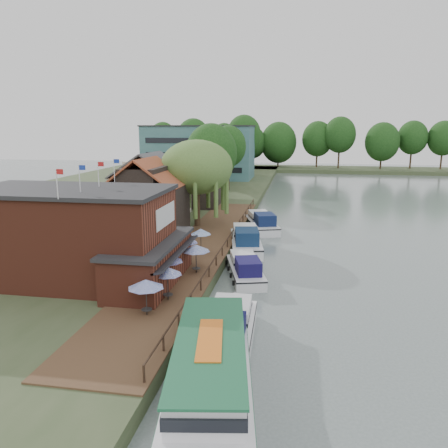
# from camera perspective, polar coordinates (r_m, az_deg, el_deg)

# --- Properties ---
(ground) EXTENTS (260.00, 260.00, 0.00)m
(ground) POSITION_cam_1_polar(r_m,az_deg,el_deg) (34.01, 6.62, -9.68)
(ground) COLOR #566362
(ground) RESTS_ON ground
(land_bank) EXTENTS (50.00, 140.00, 1.00)m
(land_bank) POSITION_cam_1_polar(r_m,az_deg,el_deg) (74.59, -15.34, 2.59)
(land_bank) COLOR #384728
(land_bank) RESTS_ON ground
(quay_deck) EXTENTS (6.00, 50.00, 0.10)m
(quay_deck) POSITION_cam_1_polar(r_m,az_deg,el_deg) (44.15, -3.01, -2.93)
(quay_deck) COLOR #47301E
(quay_deck) RESTS_ON land_bank
(quay_rail) EXTENTS (0.20, 49.00, 1.00)m
(quay_rail) POSITION_cam_1_polar(r_m,az_deg,el_deg) (44.00, 0.57, -2.36)
(quay_rail) COLOR black
(quay_rail) RESTS_ON land_bank
(pub) EXTENTS (20.00, 11.00, 7.30)m
(pub) POSITION_cam_1_polar(r_m,az_deg,el_deg) (35.16, -16.70, -1.42)
(pub) COLOR maroon
(pub) RESTS_ON land_bank
(hotel_block) EXTENTS (25.40, 12.40, 12.30)m
(hotel_block) POSITION_cam_1_polar(r_m,az_deg,el_deg) (104.32, -3.26, 9.41)
(hotel_block) COLOR #38666B
(hotel_block) RESTS_ON land_bank
(cottage_a) EXTENTS (8.60, 7.60, 8.50)m
(cottage_a) POSITION_cam_1_polar(r_m,az_deg,el_deg) (48.97, -10.05, 3.46)
(cottage_a) COLOR black
(cottage_a) RESTS_ON land_bank
(cottage_b) EXTENTS (9.60, 8.60, 8.50)m
(cottage_b) POSITION_cam_1_polar(r_m,az_deg,el_deg) (59.29, -9.53, 5.04)
(cottage_b) COLOR beige
(cottage_b) RESTS_ON land_bank
(cottage_c) EXTENTS (7.60, 7.60, 8.50)m
(cottage_c) POSITION_cam_1_polar(r_m,az_deg,el_deg) (66.75, -3.71, 6.01)
(cottage_c) COLOR black
(cottage_c) RESTS_ON land_bank
(willow) EXTENTS (8.60, 8.60, 10.43)m
(willow) POSITION_cam_1_polar(r_m,az_deg,el_deg) (52.30, -3.56, 5.27)
(willow) COLOR #476B2D
(willow) RESTS_ON land_bank
(umbrella_0) EXTENTS (2.31, 2.31, 2.38)m
(umbrella_0) POSITION_cam_1_polar(r_m,az_deg,el_deg) (28.42, -10.12, -9.40)
(umbrella_0) COLOR #1B3097
(umbrella_0) RESTS_ON quay_deck
(umbrella_1) EXTENTS (2.04, 2.04, 2.38)m
(umbrella_1) POSITION_cam_1_polar(r_m,az_deg,el_deg) (30.58, -7.37, -7.70)
(umbrella_1) COLOR navy
(umbrella_1) RESTS_ON quay_deck
(umbrella_2) EXTENTS (2.36, 2.36, 2.38)m
(umbrella_2) POSITION_cam_1_polar(r_m,az_deg,el_deg) (33.39, -7.35, -5.94)
(umbrella_2) COLOR navy
(umbrella_2) RESTS_ON quay_deck
(umbrella_3) EXTENTS (2.31, 2.31, 2.38)m
(umbrella_3) POSITION_cam_1_polar(r_m,az_deg,el_deg) (35.87, -3.66, -4.55)
(umbrella_3) COLOR navy
(umbrella_3) RESTS_ON quay_deck
(umbrella_4) EXTENTS (2.12, 2.12, 2.38)m
(umbrella_4) POSITION_cam_1_polar(r_m,az_deg,el_deg) (38.47, -4.98, -3.39)
(umbrella_4) COLOR #1B2295
(umbrella_4) RESTS_ON quay_deck
(umbrella_5) EXTENTS (1.99, 1.99, 2.38)m
(umbrella_5) POSITION_cam_1_polar(r_m,az_deg,el_deg) (41.35, -3.03, -2.22)
(umbrella_5) COLOR #1C4F9B
(umbrella_5) RESTS_ON quay_deck
(cruiser_0) EXTENTS (3.61, 10.22, 2.46)m
(cruiser_0) POSITION_cam_1_polar(r_m,az_deg,el_deg) (26.64, 0.53, -13.23)
(cruiser_0) COLOR white
(cruiser_0) RESTS_ON ground
(cruiser_1) EXTENTS (5.15, 9.36, 2.12)m
(cruiser_1) POSITION_cam_1_polar(r_m,az_deg,el_deg) (38.06, 2.79, -5.46)
(cruiser_1) COLOR silver
(cruiser_1) RESTS_ON ground
(cruiser_2) EXTENTS (5.21, 10.96, 2.58)m
(cruiser_2) POSITION_cam_1_polar(r_m,az_deg,el_deg) (46.79, 2.86, -1.74)
(cruiser_2) COLOR white
(cruiser_2) RESTS_ON ground
(cruiser_3) EXTENTS (6.10, 10.53, 2.43)m
(cruiser_3) POSITION_cam_1_polar(r_m,az_deg,el_deg) (55.75, 4.93, 0.49)
(cruiser_3) COLOR silver
(cruiser_3) RESTS_ON ground
(tour_boat) EXTENTS (6.22, 14.74, 3.12)m
(tour_boat) POSITION_cam_1_polar(r_m,az_deg,el_deg) (21.38, -1.91, -19.23)
(tour_boat) COLOR silver
(tour_boat) RESTS_ON ground
(swan) EXTENTS (0.44, 0.44, 0.44)m
(swan) POSITION_cam_1_polar(r_m,az_deg,el_deg) (22.69, -3.95, -21.20)
(swan) COLOR white
(swan) RESTS_ON ground
(bank_tree_0) EXTENTS (8.80, 8.80, 12.50)m
(bank_tree_0) POSITION_cam_1_polar(r_m,az_deg,el_deg) (75.25, -1.66, 8.29)
(bank_tree_0) COLOR #143811
(bank_tree_0) RESTS_ON land_bank
(bank_tree_1) EXTENTS (6.76, 6.76, 12.19)m
(bank_tree_1) POSITION_cam_1_polar(r_m,az_deg,el_deg) (83.53, 0.56, 8.61)
(bank_tree_1) COLOR #143811
(bank_tree_1) RESTS_ON land_bank
(bank_tree_2) EXTENTS (6.98, 6.98, 12.27)m
(bank_tree_2) POSITION_cam_1_polar(r_m,az_deg,el_deg) (90.84, -1.13, 8.95)
(bank_tree_2) COLOR #143811
(bank_tree_2) RESTS_ON land_bank
(bank_tree_3) EXTENTS (8.49, 8.49, 14.86)m
(bank_tree_3) POSITION_cam_1_polar(r_m,az_deg,el_deg) (110.28, 2.60, 10.25)
(bank_tree_3) COLOR #143811
(bank_tree_3) RESTS_ON land_bank
(bank_tree_4) EXTENTS (7.54, 7.54, 10.97)m
(bank_tree_4) POSITION_cam_1_polar(r_m,az_deg,el_deg) (119.03, 0.06, 9.49)
(bank_tree_4) COLOR #143811
(bank_tree_4) RESTS_ON land_bank
(bank_tree_5) EXTENTS (6.16, 6.16, 11.37)m
(bank_tree_5) POSITION_cam_1_polar(r_m,az_deg,el_deg) (128.16, 1.21, 9.79)
(bank_tree_5) COLOR #143811
(bank_tree_5) RESTS_ON land_bank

